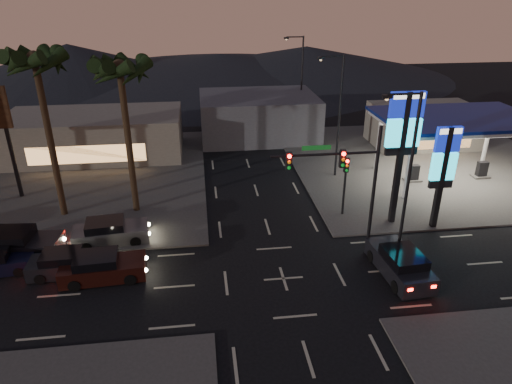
{
  "coord_description": "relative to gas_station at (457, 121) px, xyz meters",
  "views": [
    {
      "loc": [
        -4.17,
        -20.67,
        14.95
      ],
      "look_at": [
        -0.88,
        5.18,
        3.0
      ],
      "focal_mm": 32.0,
      "sensor_mm": 36.0,
      "label": 1
    }
  ],
  "objects": [
    {
      "name": "hill_right",
      "position": [
        -1.0,
        48.0,
        -2.58
      ],
      "size": [
        50.0,
        50.0,
        5.0
      ],
      "primitive_type": "cone",
      "color": "black",
      "rests_on": "ground"
    },
    {
      "name": "car_lane_a_front",
      "position": [
        -27.99,
        -9.94,
        -4.43
      ],
      "size": [
        4.35,
        1.91,
        1.4
      ],
      "color": "black",
      "rests_on": "ground"
    },
    {
      "name": "streetlight_far",
      "position": [
        -9.21,
        16.0,
        0.64
      ],
      "size": [
        2.14,
        0.25,
        10.0
      ],
      "color": "black",
      "rests_on": "ground"
    },
    {
      "name": "car_lane_b_mid",
      "position": [
        -31.44,
        -7.66,
        -4.3
      ],
      "size": [
        5.32,
        2.57,
        1.69
      ],
      "color": "black",
      "rests_on": "ground"
    },
    {
      "name": "suv_station",
      "position": [
        -9.49,
        -12.46,
        -4.33
      ],
      "size": [
        2.38,
        4.96,
        1.61
      ],
      "color": "black",
      "rests_on": "ground"
    },
    {
      "name": "ground",
      "position": [
        -16.0,
        -12.0,
        -5.08
      ],
      "size": [
        140.0,
        140.0,
        0.0
      ],
      "primitive_type": "plane",
      "color": "black",
      "rests_on": "ground"
    },
    {
      "name": "hill_left",
      "position": [
        -41.0,
        48.0,
        -2.08
      ],
      "size": [
        40.0,
        40.0,
        6.0
      ],
      "primitive_type": "cone",
      "color": "black",
      "rests_on": "ground"
    },
    {
      "name": "streetlight_mid",
      "position": [
        -9.21,
        2.0,
        0.64
      ],
      "size": [
        2.14,
        0.25,
        10.0
      ],
      "color": "black",
      "rests_on": "ground"
    },
    {
      "name": "palm_a",
      "position": [
        -25.0,
        -2.5,
        4.35
      ],
      "size": [
        4.41,
        4.41,
        10.86
      ],
      "color": "black",
      "rests_on": "ground"
    },
    {
      "name": "pedestal_signal",
      "position": [
        -10.5,
        -5.02,
        -2.16
      ],
      "size": [
        0.32,
        0.39,
        4.3
      ],
      "color": "black",
      "rests_on": "ground"
    },
    {
      "name": "pylon_sign_tall",
      "position": [
        -7.5,
        -6.5,
        1.31
      ],
      "size": [
        2.2,
        0.35,
        9.0
      ],
      "color": "black",
      "rests_on": "ground"
    },
    {
      "name": "corner_lot_ne",
      "position": [
        0.0,
        4.0,
        -5.02
      ],
      "size": [
        24.0,
        24.0,
        0.12
      ],
      "primitive_type": "cube",
      "color": "#47443F",
      "rests_on": "ground"
    },
    {
      "name": "hill_center",
      "position": [
        -16.0,
        48.0,
        -3.08
      ],
      "size": [
        60.0,
        60.0,
        4.0
      ],
      "primitive_type": "cone",
      "color": "black",
      "rests_on": "ground"
    },
    {
      "name": "car_lane_b_front",
      "position": [
        -26.13,
        -6.72,
        -4.37
      ],
      "size": [
        4.85,
        2.38,
        1.53
      ],
      "color": "#535355",
      "rests_on": "ground"
    },
    {
      "name": "traffic_signal_mast",
      "position": [
        -12.24,
        -10.01,
        0.15
      ],
      "size": [
        6.1,
        0.39,
        8.0
      ],
      "color": "black",
      "rests_on": "ground"
    },
    {
      "name": "gas_station",
      "position": [
        0.0,
        0.0,
        0.0
      ],
      "size": [
        12.2,
        8.2,
        5.47
      ],
      "color": "silver",
      "rests_on": "ground"
    },
    {
      "name": "building_far_mid",
      "position": [
        -14.0,
        14.0,
        -2.88
      ],
      "size": [
        12.0,
        9.0,
        4.4
      ],
      "primitive_type": "cube",
      "color": "#4C4C51",
      "rests_on": "ground"
    },
    {
      "name": "streetlight_near",
      "position": [
        -9.21,
        -11.0,
        0.64
      ],
      "size": [
        2.14,
        0.25,
        10.0
      ],
      "color": "black",
      "rests_on": "ground"
    },
    {
      "name": "pylon_sign_short",
      "position": [
        -5.0,
        -7.5,
        -0.42
      ],
      "size": [
        1.6,
        0.35,
        7.0
      ],
      "color": "black",
      "rests_on": "ground"
    },
    {
      "name": "building_far_west",
      "position": [
        -30.0,
        10.0,
        -3.08
      ],
      "size": [
        16.0,
        8.0,
        4.0
      ],
      "primitive_type": "cube",
      "color": "#726B5B",
      "rests_on": "ground"
    },
    {
      "name": "palm_b",
      "position": [
        -30.0,
        -2.5,
        4.89
      ],
      "size": [
        4.41,
        4.41,
        11.46
      ],
      "color": "black",
      "rests_on": "ground"
    },
    {
      "name": "car_lane_a_mid",
      "position": [
        -25.93,
        -10.69,
        -4.37
      ],
      "size": [
        4.78,
        2.24,
        1.52
      ],
      "color": "black",
      "rests_on": "ground"
    },
    {
      "name": "convenience_store",
      "position": [
        2.0,
        9.0,
        -3.08
      ],
      "size": [
        10.0,
        6.0,
        4.0
      ],
      "primitive_type": "cube",
      "color": "#726B5B",
      "rests_on": "ground"
    },
    {
      "name": "corner_lot_nw",
      "position": [
        -32.0,
        4.0,
        -5.02
      ],
      "size": [
        24.0,
        24.0,
        0.12
      ],
      "primitive_type": "cube",
      "color": "#47443F",
      "rests_on": "ground"
    }
  ]
}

